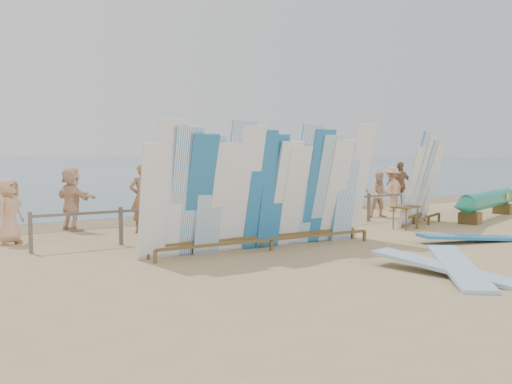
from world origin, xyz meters
TOP-DOWN VIEW (x-y plane):
  - ground at (0.00, 0.00)m, footprint 160.00×160.00m
  - wet_sand_strip at (0.00, 7.20)m, footprint 40.00×2.60m
  - fence at (0.00, 3.00)m, footprint 12.08×0.08m
  - main_surfboard_rack at (-1.43, 0.65)m, footprint 5.82×1.09m
  - side_surfboard_rack at (4.84, 1.63)m, footprint 2.48×1.48m
  - outrigger_canoe at (7.92, 1.49)m, footprint 6.27×2.49m
  - vendor_table at (3.77, 1.28)m, footprint 0.88×0.71m
  - flat_board_d at (3.32, -1.20)m, footprint 2.74×1.36m
  - flat_board_a at (-0.16, -3.13)m, footprint 1.03×2.75m
  - flat_board_b at (0.04, -3.32)m, footprint 2.12×2.46m
  - beach_chair_left at (1.33, 3.99)m, footprint 0.81×0.82m
  - beach_chair_right at (0.93, 4.24)m, footprint 0.64×0.66m
  - stroller at (2.74, 4.25)m, footprint 0.82×0.94m
  - beachgoer_9 at (6.86, 6.33)m, footprint 1.14×0.80m
  - beachgoer_10 at (8.01, 5.45)m, footprint 1.15×0.84m
  - beachgoer_6 at (2.50, 4.02)m, footprint 0.99×0.75m
  - beachgoer_3 at (-1.72, 6.67)m, footprint 1.14×1.21m
  - beachgoer_7 at (3.64, 5.10)m, footprint 0.44×0.63m
  - beachgoer_4 at (-1.84, 4.67)m, footprint 0.86×0.95m
  - beachgoer_8 at (5.10, 3.60)m, footprint 0.83×0.68m
  - beachgoer_1 at (-2.86, 4.58)m, footprint 0.76×0.53m
  - beachgoer_11 at (-4.39, 6.02)m, footprint 1.04×1.74m
  - beachgoer_0 at (-6.19, 4.53)m, footprint 0.80×0.80m
  - beachgoer_2 at (-1.61, 4.92)m, footprint 0.73×1.02m
  - beachgoer_5 at (0.94, 7.04)m, footprint 1.46×1.74m
  - beachgoer_extra_0 at (6.84, 4.73)m, footprint 1.12×0.60m

SIDE VIEW (x-z plane):
  - ground at x=0.00m, z-range 0.00..0.00m
  - wet_sand_strip at x=0.00m, z-range -0.01..0.01m
  - flat_board_d at x=3.32m, z-range -0.12..0.12m
  - flat_board_a at x=-0.16m, z-range -0.14..0.14m
  - flat_board_b at x=0.04m, z-range -0.16..0.16m
  - beach_chair_right at x=0.93m, z-range -0.18..0.69m
  - beach_chair_left at x=1.33m, z-range -0.19..0.73m
  - vendor_table at x=3.77m, z-range -0.17..0.87m
  - stroller at x=2.74m, z-range -0.11..0.97m
  - outrigger_canoe at x=7.92m, z-range 0.13..1.04m
  - fence at x=0.00m, z-range 0.18..1.08m
  - beachgoer_8 at x=5.10m, z-range 0.00..1.54m
  - beachgoer_4 at x=-1.84m, z-range 0.00..1.54m
  - beachgoer_0 at x=-6.19m, z-range 0.00..1.57m
  - beachgoer_7 at x=3.64m, z-range 0.00..1.59m
  - beachgoer_9 at x=6.86m, z-range 0.00..1.63m
  - beachgoer_extra_0 at x=6.84m, z-range 0.00..1.65m
  - beachgoer_11 at x=-4.39m, z-range 0.00..1.79m
  - beachgoer_10 at x=8.01m, z-range 0.00..1.81m
  - beachgoer_3 at x=-1.72m, z-range 0.00..1.83m
  - beachgoer_6 at x=2.50m, z-range 0.00..1.84m
  - beachgoer_5 at x=0.94m, z-range 0.00..1.87m
  - beachgoer_1 at x=-2.86m, z-range 0.00..1.89m
  - beachgoer_2 at x=-1.61m, z-range 0.00..1.89m
  - side_surfboard_rack at x=4.84m, z-range -0.15..2.65m
  - main_surfboard_rack at x=-1.43m, z-range -0.14..2.73m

